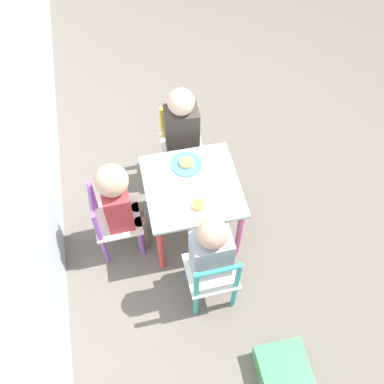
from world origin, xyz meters
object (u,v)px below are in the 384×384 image
chair_purple (114,221)px  child_right (182,132)px  chair_yellow (181,145)px  plate_right (187,164)px  chair_teal (212,276)px  storage_bin (286,379)px  child_back (120,201)px  kids_table (192,193)px  child_left (210,251)px  plate_left (198,206)px

chair_purple → child_right: size_ratio=0.68×
chair_yellow → plate_right: bearing=-91.7°
chair_yellow → chair_purple: bearing=-132.4°
chair_purple → chair_yellow: bearing=-47.6°
chair_teal → chair_purple: same height
child_right → storage_bin: (-1.39, -0.24, -0.38)m
storage_bin → child_back: bearing=34.1°
child_right → storage_bin: size_ratio=2.16×
kids_table → child_right: 0.40m
child_right → child_left: (-0.80, 0.02, -0.02)m
kids_table → plate_right: bearing=0.0°
chair_purple → storage_bin: chair_purple is taller
child_right → plate_right: bearing=-92.1°
child_left → plate_left: child_left is taller
chair_yellow → storage_bin: chair_yellow is taller
child_left → storage_bin: child_left is taller
child_left → plate_right: 0.54m
child_left → plate_right: size_ratio=3.97×
plate_left → storage_bin: plate_left is taller
plate_left → child_left: bearing=-178.2°
chair_yellow → chair_teal: 0.92m
plate_left → storage_bin: bearing=-162.5°
kids_table → chair_purple: (-0.01, 0.46, -0.13)m
chair_teal → child_left: bearing=-90.0°
storage_bin → child_left: bearing=23.6°
chair_purple → plate_left: bearing=-107.5°
child_back → storage_bin: child_back is taller
child_back → chair_teal: bearing=-139.3°
chair_purple → child_left: child_left is taller
chair_purple → plate_right: 0.53m
chair_teal → child_left: size_ratio=0.72×
chair_purple → storage_bin: 1.24m
child_left → storage_bin: (-0.60, -0.26, -0.36)m
chair_teal → child_back: (0.45, 0.41, 0.19)m
child_back → chair_yellow: bearing=-44.0°
kids_table → chair_yellow: chair_yellow is taller
chair_teal → child_back: 0.64m
chair_yellow → child_right: (-0.06, 0.00, 0.19)m
chair_yellow → plate_right: (-0.31, 0.03, 0.21)m
child_right → child_left: 0.80m
chair_teal → chair_yellow: bearing=-92.4°
chair_purple → plate_left: size_ratio=3.19×
kids_table → plate_right: size_ratio=2.88×
plate_right → plate_left: same height
chair_teal → plate_right: chair_teal is taller
child_left → chair_yellow: bearing=-92.6°
chair_purple → plate_right: (0.16, -0.46, 0.21)m
child_left → plate_right: bearing=-90.3°
kids_table → chair_yellow: bearing=-3.7°
chair_yellow → child_back: bearing=-128.7°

